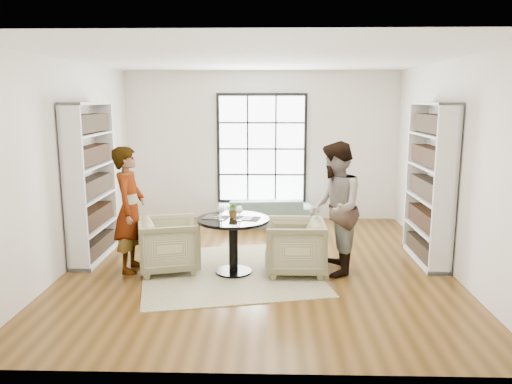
{
  "coord_description": "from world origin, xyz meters",
  "views": [
    {
      "loc": [
        0.17,
        -7.12,
        2.45
      ],
      "look_at": [
        -0.04,
        0.4,
        1.04
      ],
      "focal_mm": 35.0,
      "sensor_mm": 36.0,
      "label": 1
    }
  ],
  "objects_px": {
    "person_right": "(335,209)",
    "armchair_right": "(295,246)",
    "wine_glass_left": "(221,209)",
    "pedestal_table": "(233,234)",
    "person_left": "(130,210)",
    "wine_glass_right": "(239,210)",
    "sofa": "(265,211)",
    "armchair_left": "(169,245)",
    "flower_centerpiece": "(234,210)"
  },
  "relations": [
    {
      "from": "armchair_left",
      "to": "wine_glass_right",
      "type": "xyz_separation_m",
      "value": [
        1.03,
        -0.25,
        0.57
      ]
    },
    {
      "from": "pedestal_table",
      "to": "person_right",
      "type": "xyz_separation_m",
      "value": [
        1.42,
        0.05,
        0.36
      ]
    },
    {
      "from": "armchair_left",
      "to": "pedestal_table",
      "type": "bearing_deg",
      "value": -111.11
    },
    {
      "from": "pedestal_table",
      "to": "wine_glass_right",
      "type": "height_order",
      "value": "wine_glass_right"
    },
    {
      "from": "armchair_left",
      "to": "person_left",
      "type": "bearing_deg",
      "value": 74.68
    },
    {
      "from": "armchair_left",
      "to": "person_right",
      "type": "xyz_separation_m",
      "value": [
        2.35,
        -0.04,
        0.55
      ]
    },
    {
      "from": "pedestal_table",
      "to": "sofa",
      "type": "xyz_separation_m",
      "value": [
        0.42,
        2.81,
        -0.31
      ]
    },
    {
      "from": "wine_glass_right",
      "to": "flower_centerpiece",
      "type": "bearing_deg",
      "value": 113.9
    },
    {
      "from": "sofa",
      "to": "armchair_left",
      "type": "distance_m",
      "value": 3.04
    },
    {
      "from": "armchair_left",
      "to": "wine_glass_left",
      "type": "height_order",
      "value": "wine_glass_left"
    },
    {
      "from": "person_right",
      "to": "wine_glass_left",
      "type": "xyz_separation_m",
      "value": [
        -1.57,
        -0.17,
        0.02
      ]
    },
    {
      "from": "armchair_right",
      "to": "wine_glass_right",
      "type": "height_order",
      "value": "wine_glass_right"
    },
    {
      "from": "armchair_left",
      "to": "flower_centerpiece",
      "type": "distance_m",
      "value": 1.08
    },
    {
      "from": "armchair_right",
      "to": "wine_glass_left",
      "type": "distance_m",
      "value": 1.18
    },
    {
      "from": "pedestal_table",
      "to": "person_right",
      "type": "distance_m",
      "value": 1.46
    },
    {
      "from": "pedestal_table",
      "to": "sofa",
      "type": "height_order",
      "value": "pedestal_table"
    },
    {
      "from": "wine_glass_left",
      "to": "flower_centerpiece",
      "type": "height_order",
      "value": "flower_centerpiece"
    },
    {
      "from": "armchair_right",
      "to": "wine_glass_right",
      "type": "bearing_deg",
      "value": -74.62
    },
    {
      "from": "pedestal_table",
      "to": "armchair_right",
      "type": "distance_m",
      "value": 0.89
    },
    {
      "from": "sofa",
      "to": "wine_glass_right",
      "type": "distance_m",
      "value": 3.07
    },
    {
      "from": "wine_glass_right",
      "to": "person_left",
      "type": "bearing_deg",
      "value": 170.82
    },
    {
      "from": "sofa",
      "to": "armchair_left",
      "type": "bearing_deg",
      "value": 58.18
    },
    {
      "from": "sofa",
      "to": "person_right",
      "type": "xyz_separation_m",
      "value": [
        0.99,
        -2.76,
        0.67
      ]
    },
    {
      "from": "armchair_right",
      "to": "flower_centerpiece",
      "type": "distance_m",
      "value": 1.01
    },
    {
      "from": "pedestal_table",
      "to": "wine_glass_right",
      "type": "relative_size",
      "value": 4.8
    },
    {
      "from": "armchair_left",
      "to": "wine_glass_right",
      "type": "relative_size",
      "value": 4.03
    },
    {
      "from": "pedestal_table",
      "to": "person_left",
      "type": "relative_size",
      "value": 0.56
    },
    {
      "from": "pedestal_table",
      "to": "flower_centerpiece",
      "type": "bearing_deg",
      "value": 83.77
    },
    {
      "from": "pedestal_table",
      "to": "armchair_right",
      "type": "height_order",
      "value": "pedestal_table"
    },
    {
      "from": "person_left",
      "to": "person_right",
      "type": "relative_size",
      "value": 0.96
    },
    {
      "from": "person_left",
      "to": "person_right",
      "type": "xyz_separation_m",
      "value": [
        2.9,
        -0.04,
        0.04
      ]
    },
    {
      "from": "pedestal_table",
      "to": "wine_glass_left",
      "type": "relative_size",
      "value": 4.78
    },
    {
      "from": "armchair_right",
      "to": "person_left",
      "type": "distance_m",
      "value": 2.4
    },
    {
      "from": "armchair_right",
      "to": "person_right",
      "type": "bearing_deg",
      "value": 89.96
    },
    {
      "from": "armchair_left",
      "to": "wine_glass_left",
      "type": "bearing_deg",
      "value": -120.54
    },
    {
      "from": "person_right",
      "to": "flower_centerpiece",
      "type": "distance_m",
      "value": 1.41
    },
    {
      "from": "sofa",
      "to": "wine_glass_left",
      "type": "bearing_deg",
      "value": 73.53
    },
    {
      "from": "flower_centerpiece",
      "to": "person_left",
      "type": "bearing_deg",
      "value": 177.99
    },
    {
      "from": "person_left",
      "to": "wine_glass_right",
      "type": "xyz_separation_m",
      "value": [
        1.58,
        -0.25,
        0.06
      ]
    },
    {
      "from": "sofa",
      "to": "flower_centerpiece",
      "type": "bearing_deg",
      "value": 76.09
    },
    {
      "from": "person_left",
      "to": "wine_glass_right",
      "type": "relative_size",
      "value": 8.55
    },
    {
      "from": "person_right",
      "to": "flower_centerpiece",
      "type": "xyz_separation_m",
      "value": [
        -1.41,
        -0.01,
        -0.02
      ]
    },
    {
      "from": "person_right",
      "to": "flower_centerpiece",
      "type": "bearing_deg",
      "value": -86.1
    },
    {
      "from": "wine_glass_right",
      "to": "sofa",
      "type": "bearing_deg",
      "value": 83.65
    },
    {
      "from": "person_right",
      "to": "armchair_right",
      "type": "bearing_deg",
      "value": -86.5
    },
    {
      "from": "pedestal_table",
      "to": "flower_centerpiece",
      "type": "relative_size",
      "value": 4.51
    },
    {
      "from": "sofa",
      "to": "flower_centerpiece",
      "type": "relative_size",
      "value": 8.19
    },
    {
      "from": "person_right",
      "to": "wine_glass_left",
      "type": "distance_m",
      "value": 1.58
    },
    {
      "from": "pedestal_table",
      "to": "flower_centerpiece",
      "type": "distance_m",
      "value": 0.34
    },
    {
      "from": "wine_glass_left",
      "to": "flower_centerpiece",
      "type": "xyz_separation_m",
      "value": [
        0.16,
        0.16,
        -0.04
      ]
    }
  ]
}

